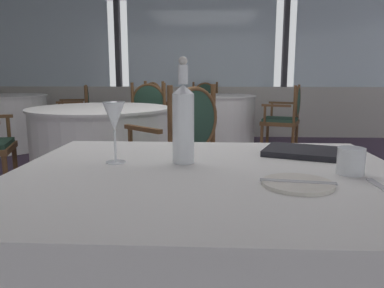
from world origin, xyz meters
TOP-DOWN VIEW (x-y plane):
  - ground_plane at (0.00, 0.00)m, footprint 12.87×12.87m
  - window_wall_far at (-0.00, 3.72)m, footprint 9.02×0.14m
  - side_plate at (0.41, -1.78)m, footprint 0.18×0.18m
  - butter_knife at (0.41, -1.78)m, footprint 0.19×0.05m
  - dinner_fork at (0.62, -1.81)m, footprint 0.02×0.17m
  - water_bottle at (0.10, -1.54)m, footprint 0.07×0.07m
  - wine_glass at (-0.12, -1.55)m, footprint 0.07×0.07m
  - water_tumbler at (0.59, -1.66)m, footprint 0.08×0.08m
  - menu_book at (0.52, -1.39)m, footprint 0.32×0.28m
  - background_table_0 at (-2.80, 2.42)m, footprint 1.26×1.26m
  - dining_chair_0_1 at (-1.79, 2.73)m, footprint 0.58×0.62m
  - background_table_2 at (-0.80, 0.51)m, footprint 1.24×1.24m
  - dining_chair_2_1 at (-0.02, -0.19)m, footprint 0.66×0.66m
  - dining_chair_2_2 at (-0.58, 1.54)m, footprint 0.60×0.55m
  - background_table_3 at (0.29, 2.57)m, footprint 1.06×1.06m
  - dining_chair_3_0 at (0.10, 3.50)m, footprint 0.60×0.54m
  - dining_chair_3_1 at (-0.44, 1.94)m, footprint 0.65×0.66m
  - dining_chair_3_2 at (1.19, 2.26)m, footprint 0.58×0.63m

SIDE VIEW (x-z plane):
  - ground_plane at x=0.00m, z-range 0.00..0.00m
  - background_table_0 at x=-2.80m, z-range 0.00..0.77m
  - background_table_2 at x=-0.80m, z-range 0.00..0.77m
  - background_table_3 at x=0.29m, z-range 0.00..0.77m
  - dining_chair_0_1 at x=-1.79m, z-range 0.08..0.98m
  - dining_chair_3_2 at x=1.19m, z-range 0.08..1.00m
  - dining_chair_3_0 at x=0.10m, z-range 0.09..1.02m
  - dining_chair_2_2 at x=-0.58m, z-range 0.08..1.04m
  - dining_chair_3_1 at x=-0.44m, z-range 0.08..1.05m
  - dining_chair_2_1 at x=-0.02m, z-range 0.09..1.07m
  - dinner_fork at x=0.62m, z-range 0.77..0.77m
  - side_plate at x=0.41m, z-range 0.77..0.78m
  - menu_book at x=0.52m, z-range 0.77..0.79m
  - butter_knife at x=0.41m, z-range 0.77..0.78m
  - water_tumbler at x=0.59m, z-range 0.77..0.84m
  - water_bottle at x=0.10m, z-range 0.73..1.07m
  - wine_glass at x=-0.12m, z-range 0.81..1.01m
  - window_wall_far at x=0.00m, z-range -0.26..2.41m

